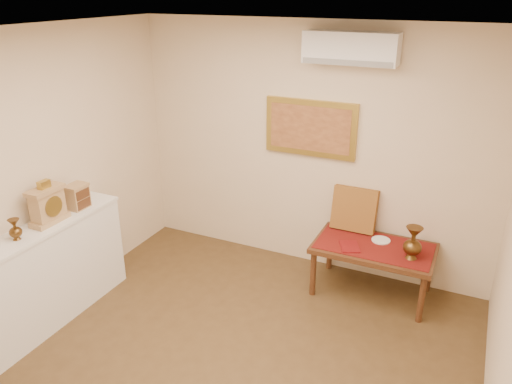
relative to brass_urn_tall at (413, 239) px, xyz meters
The scene contains 15 objects.
ceiling 2.90m from the brass_urn_tall, 124.52° to the right, with size 4.50×4.50×0.00m, color white.
wall_back 1.44m from the brass_urn_tall, 159.07° to the left, with size 4.00×0.02×2.70m, color beige.
wall_left 3.73m from the brass_urn_tall, 151.09° to the right, with size 0.02×4.50×2.70m, color beige.
brass_urn_small 3.59m from the brass_urn_tall, 148.25° to the right, with size 0.11×0.11×0.24m, color brown, non-canonical shape.
table_cloth 0.44m from the brass_urn_tall, 165.27° to the left, with size 1.14×0.59×0.01m, color maroon.
brass_urn_tall is the anchor object (origin of this frame).
plate 0.45m from the brass_urn_tall, 145.78° to the left, with size 0.19×0.19×0.01m, color white.
menu 0.63m from the brass_urn_tall, behind, with size 0.18×0.25×0.01m, color #650D0F.
cushion 0.77m from the brass_urn_tall, 151.09° to the left, with size 0.47×0.10×0.47m, color maroon.
display_ledge 3.54m from the brass_urn_tall, 149.72° to the right, with size 0.37×2.02×0.98m.
mantel_clock 3.41m from the brass_urn_tall, 153.57° to the right, with size 0.17×0.36×0.41m.
wooden_chest 3.26m from the brass_urn_tall, 159.15° to the right, with size 0.16×0.21×0.24m.
low_table 0.48m from the brass_urn_tall, 165.27° to the left, with size 1.20×0.70×0.55m.
painting 1.55m from the brass_urn_tall, 160.18° to the left, with size 1.00×0.06×0.60m.
ac_unit 1.91m from the brass_urn_tall, 157.78° to the left, with size 0.90×0.25×0.30m.
Camera 1 is at (1.65, -2.66, 3.00)m, focal length 35.00 mm.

